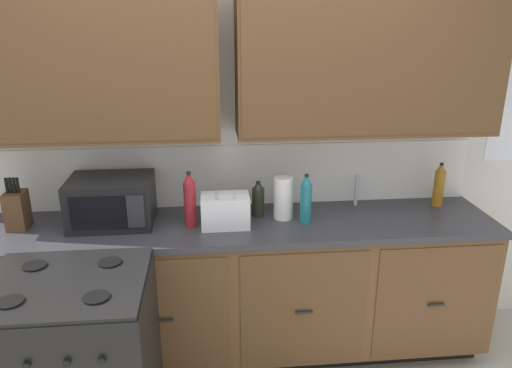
{
  "coord_description": "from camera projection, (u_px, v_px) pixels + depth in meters",
  "views": [
    {
      "loc": [
        -0.12,
        -2.41,
        2.11
      ],
      "look_at": [
        0.15,
        0.27,
        1.18
      ],
      "focal_mm": 34.5,
      "sensor_mm": 36.0,
      "label": 1
    }
  ],
  "objects": [
    {
      "name": "wall_unit",
      "position": [
        228.0,
        101.0,
        2.9
      ],
      "size": [
        4.37,
        0.4,
        2.36
      ],
      "color": "silver",
      "rests_on": "ground_plane"
    },
    {
      "name": "counter_run",
      "position": [
        233.0,
        289.0,
        3.09
      ],
      "size": [
        3.2,
        0.64,
        0.93
      ],
      "color": "black",
      "rests_on": "ground_plane"
    },
    {
      "name": "stove_range",
      "position": [
        76.0,
        365.0,
        2.42
      ],
      "size": [
        0.76,
        0.68,
        0.95
      ],
      "color": "black",
      "rests_on": "ground_plane"
    },
    {
      "name": "microwave",
      "position": [
        112.0,
        201.0,
        2.89
      ],
      "size": [
        0.48,
        0.37,
        0.28
      ],
      "color": "black",
      "rests_on": "counter_run"
    },
    {
      "name": "toaster",
      "position": [
        225.0,
        211.0,
        2.87
      ],
      "size": [
        0.28,
        0.18,
        0.19
      ],
      "color": "white",
      "rests_on": "counter_run"
    },
    {
      "name": "knife_block",
      "position": [
        17.0,
        209.0,
        2.83
      ],
      "size": [
        0.11,
        0.14,
        0.31
      ],
      "color": "#52361E",
      "rests_on": "counter_run"
    },
    {
      "name": "sink_faucet",
      "position": [
        356.0,
        191.0,
        3.18
      ],
      "size": [
        0.02,
        0.02,
        0.2
      ],
      "primitive_type": "cylinder",
      "color": "#B2B5BA",
      "rests_on": "counter_run"
    },
    {
      "name": "paper_towel_roll",
      "position": [
        283.0,
        198.0,
        2.97
      ],
      "size": [
        0.12,
        0.12,
        0.26
      ],
      "primitive_type": "cylinder",
      "color": "white",
      "rests_on": "counter_run"
    },
    {
      "name": "bottle_red",
      "position": [
        190.0,
        200.0,
        2.84
      ],
      "size": [
        0.07,
        0.07,
        0.33
      ],
      "color": "maroon",
      "rests_on": "counter_run"
    },
    {
      "name": "bottle_amber",
      "position": [
        439.0,
        185.0,
        3.16
      ],
      "size": [
        0.07,
        0.07,
        0.29
      ],
      "color": "#9E6619",
      "rests_on": "counter_run"
    },
    {
      "name": "bottle_dark",
      "position": [
        258.0,
        199.0,
        3.01
      ],
      "size": [
        0.08,
        0.08,
        0.22
      ],
      "color": "black",
      "rests_on": "counter_run"
    },
    {
      "name": "bottle_teal",
      "position": [
        306.0,
        199.0,
        2.9
      ],
      "size": [
        0.07,
        0.07,
        0.3
      ],
      "color": "#1E707A",
      "rests_on": "counter_run"
    }
  ]
}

